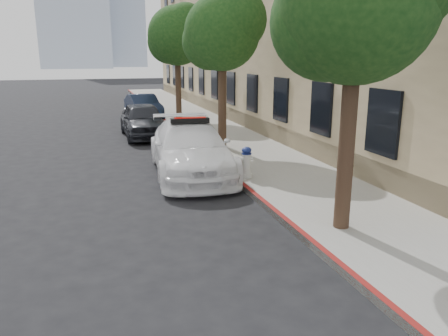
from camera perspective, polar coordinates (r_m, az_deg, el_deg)
ground at (r=9.67m, az=-6.47°, el=-6.05°), size 120.00×120.00×0.00m
sidewalk at (r=19.89m, az=-1.63°, el=4.92°), size 3.20×50.00×0.15m
curb_strip at (r=19.55m, az=-6.00°, el=4.68°), size 0.12×50.00×0.15m
building at (r=26.29m, az=7.65°, el=17.90°), size 8.00×36.00×10.00m
tree_near at (r=8.30m, az=17.21°, el=20.08°), size 2.92×2.82×5.62m
tree_mid at (r=15.60m, az=-0.12°, el=17.36°), size 2.77×2.64×5.43m
tree_far at (r=23.37m, az=-6.08°, el=16.88°), size 3.10×3.00×5.81m
police_car at (r=12.72m, az=-4.41°, el=2.58°), size 2.53×5.38×1.67m
parked_car_mid at (r=18.94m, az=-10.52°, el=6.18°), size 1.79×4.26×1.44m
parked_car_far at (r=24.72m, az=-10.50°, el=7.92°), size 1.82×4.09×1.30m
fire_hydrant at (r=11.85m, az=2.95°, el=0.73°), size 0.35×0.33×0.85m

